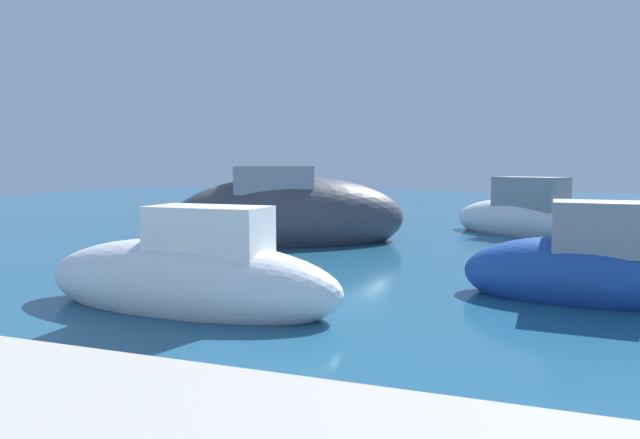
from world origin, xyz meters
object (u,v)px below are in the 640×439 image
(moored_boat_7, at_px, (582,270))
(moored_boat_6, at_px, (189,278))
(moored_boat_3, at_px, (520,217))
(moored_boat_1, at_px, (289,216))

(moored_boat_7, bearing_deg, moored_boat_6, 27.91)
(moored_boat_3, xyz_separation_m, moored_boat_7, (0.73, -8.07, -0.07))
(moored_boat_1, relative_size, moored_boat_6, 1.41)
(moored_boat_6, height_order, moored_boat_7, moored_boat_7)
(moored_boat_7, bearing_deg, moored_boat_1, -30.06)
(moored_boat_6, bearing_deg, moored_boat_3, -112.63)
(moored_boat_1, xyz_separation_m, moored_boat_7, (6.49, -4.34, -0.23))
(moored_boat_3, distance_m, moored_boat_6, 11.39)
(moored_boat_1, height_order, moored_boat_7, moored_boat_1)
(moored_boat_6, distance_m, moored_boat_7, 5.78)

